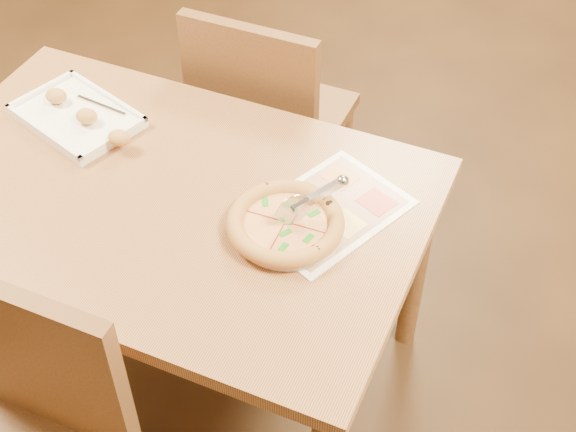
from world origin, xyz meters
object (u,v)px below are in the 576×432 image
at_px(dining_table, 164,218).
at_px(chair_far, 264,107).
at_px(pizza_cutter, 310,200).
at_px(menu, 327,210).
at_px(chair_near, 24,426).
at_px(plate, 288,229).
at_px(appetizer_tray, 79,117).
at_px(pizza, 285,223).

xyz_separation_m(dining_table, chair_far, (-0.00, 0.60, -0.07)).
bearing_deg(pizza_cutter, dining_table, 139.51).
bearing_deg(dining_table, menu, 15.03).
distance_m(chair_near, menu, 0.83).
height_order(pizza_cutter, menu, pizza_cutter).
distance_m(plate, menu, 0.12).
bearing_deg(chair_far, menu, 129.07).
bearing_deg(appetizer_tray, chair_near, -65.85).
distance_m(chair_near, plate, 0.72).
distance_m(appetizer_tray, menu, 0.74).
distance_m(pizza, appetizer_tray, 0.69).
bearing_deg(chair_near, dining_table, 90.00).
height_order(dining_table, pizza, pizza).
relative_size(chair_near, plate, 1.85).
xyz_separation_m(pizza_cutter, menu, (0.02, 0.07, -0.09)).
xyz_separation_m(dining_table, pizza, (0.34, 0.01, 0.11)).
bearing_deg(chair_near, pizza_cutter, 59.32).
distance_m(chair_far, plate, 0.70).
bearing_deg(pizza, pizza_cutter, 37.24).
relative_size(pizza, appetizer_tray, 0.70).
height_order(appetizer_tray, menu, appetizer_tray).
height_order(pizza_cutter, appetizer_tray, pizza_cutter).
xyz_separation_m(dining_table, appetizer_tray, (-0.34, 0.16, 0.10)).
distance_m(chair_far, menu, 0.66).
relative_size(pizza_cutter, appetizer_tray, 0.32).
relative_size(dining_table, appetizer_tray, 3.26).
distance_m(pizza, menu, 0.12).
xyz_separation_m(chair_near, appetizer_tray, (-0.34, 0.76, 0.17)).
bearing_deg(plate, chair_far, 119.88).
bearing_deg(pizza, chair_near, -118.89).
bearing_deg(pizza_cutter, chair_far, 77.60).
distance_m(chair_near, chair_far, 1.20).
distance_m(plate, pizza, 0.02).
bearing_deg(plate, menu, 58.52).
bearing_deg(appetizer_tray, pizza, -12.73).
bearing_deg(appetizer_tray, chair_far, 52.40).
height_order(chair_near, appetizer_tray, chair_near).
relative_size(plate, pizza_cutter, 1.99).
xyz_separation_m(pizza, menu, (0.07, 0.10, -0.02)).
xyz_separation_m(dining_table, pizza_cutter, (0.38, 0.04, 0.17)).
bearing_deg(chair_far, plate, 119.88).
bearing_deg(chair_near, menu, 60.51).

